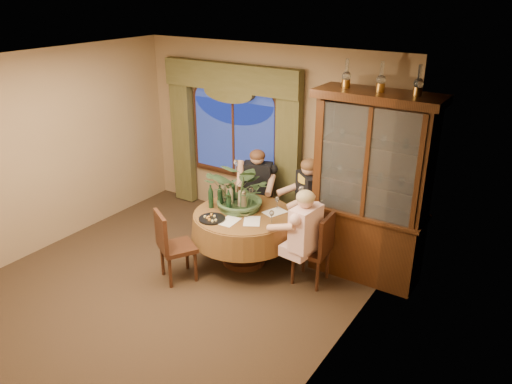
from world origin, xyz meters
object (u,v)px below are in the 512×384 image
Objects in this scene: dining_table at (244,238)px; china_cabinet at (370,190)px; chair_back at (249,201)px; olive_bowl at (244,214)px; wine_bottle_3 at (229,202)px; chair_back_right at (305,215)px; person_back at (258,192)px; centerpiece_plant at (243,167)px; chair_front_left at (178,246)px; oil_lamp_left at (347,73)px; oil_lamp_right at (419,81)px; person_pink at (305,241)px; stoneware_vase at (242,200)px; wine_bottle_0 at (211,196)px; wine_bottle_2 at (231,196)px; oil_lamp_center at (381,77)px; chair_right at (311,248)px; wine_bottle_4 at (223,193)px; wine_bottle_1 at (220,196)px; person_scarf at (309,207)px; wine_bottle_5 at (233,191)px.

dining_table is 0.59× the size of china_cabinet.
chair_back is 1.14m from olive_bowl.
olive_bowl is at bearing 11.64° from wine_bottle_3.
person_back is at bearing 30.72° from chair_back_right.
chair_front_left is at bearing -113.47° from centerpiece_plant.
olive_bowl is (0.54, 0.75, 0.29)m from chair_front_left.
oil_lamp_left is 0.35× the size of chair_back_right.
person_back is at bearing 112.51° from olive_bowl.
oil_lamp_right reaches higher than dining_table.
person_pink is (0.99, -0.11, 0.29)m from dining_table.
wine_bottle_0 is (-0.37, -0.21, 0.04)m from stoneware_vase.
chair_back_right is 2.91× the size of wine_bottle_2.
person_pink is at bearing -97.52° from oil_lamp_left.
oil_lamp_center is at bearing 24.33° from olive_bowl.
person_pink is at bearing 145.59° from chair_back_right.
chair_right is 2.91× the size of wine_bottle_4.
oil_lamp_right is 3.52m from chair_front_left.
wine_bottle_3 is at bearing 96.12° from person_pink.
wine_bottle_2 is (0.10, 0.10, 0.00)m from wine_bottle_1.
person_scarf is 4.32× the size of wine_bottle_1.
oil_lamp_center is at bearing 16.80° from stoneware_vase.
person_scarf reaches higher than chair_right.
oil_lamp_right is 0.35× the size of chair_back.
chair_front_left is (-2.00, -1.41, -2.13)m from oil_lamp_center.
chair_back_right and chair_front_left have the same top height.
china_cabinet is at bearing 14.74° from wine_bottle_4.
chair_back_right is at bearing 65.80° from olive_bowl.
olive_bowl is at bearing -18.80° from wine_bottle_4.
wine_bottle_5 is (-1.32, 0.33, 0.25)m from person_pink.
wine_bottle_4 is at bearing -165.26° from china_cabinet.
china_cabinet is at bearing 142.58° from chair_back.
wine_bottle_3 is at bearing -157.22° from china_cabinet.
oil_lamp_center is 2.44m from olive_bowl.
person_back reaches higher than wine_bottle_3.
oil_lamp_right is (0.43, 0.00, 1.39)m from china_cabinet.
chair_back_right is 3.81× the size of stoneware_vase.
oil_lamp_left is at bearing 140.42° from chair_back.
oil_lamp_right reaches higher than wine_bottle_1.
oil_lamp_right is at bearing 18.52° from wine_bottle_3.
centerpiece_plant is 0.63m from wine_bottle_0.
wine_bottle_3 is at bearing 94.64° from chair_right.
olive_bowl is at bearing -160.71° from oil_lamp_right.
person_scarf is at bearing 49.89° from dining_table.
oil_lamp_center is 2.42m from stoneware_vase.
oil_lamp_center is at bearing 11.81° from wine_bottle_5.
person_back is at bearing 94.54° from wine_bottle_2.
olive_bowl is at bearing 93.83° from chair_right.
oil_lamp_left is 2.32m from wine_bottle_1.
wine_bottle_0 is at bearing 62.21° from chair_back.
wine_bottle_0 is at bearing -148.40° from wine_bottle_1.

